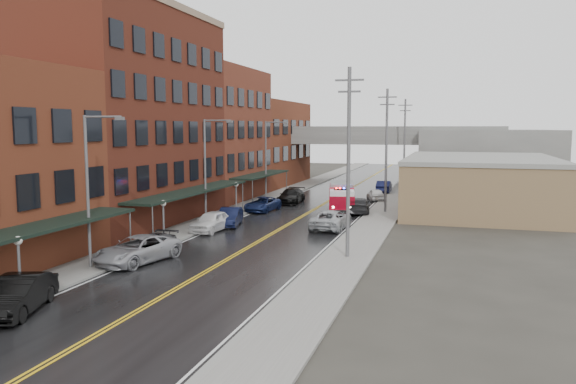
# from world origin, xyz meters

# --- Properties ---
(ground) EXTENTS (220.00, 220.00, 0.00)m
(ground) POSITION_xyz_m (0.00, 0.00, 0.00)
(ground) COLOR #2D2B26
(ground) RESTS_ON ground
(road) EXTENTS (11.00, 160.00, 0.02)m
(road) POSITION_xyz_m (0.00, 30.00, 0.01)
(road) COLOR black
(road) RESTS_ON ground
(sidewalk_left) EXTENTS (3.00, 160.00, 0.15)m
(sidewalk_left) POSITION_xyz_m (-7.30, 30.00, 0.07)
(sidewalk_left) COLOR slate
(sidewalk_left) RESTS_ON ground
(sidewalk_right) EXTENTS (3.00, 160.00, 0.15)m
(sidewalk_right) POSITION_xyz_m (7.30, 30.00, 0.07)
(sidewalk_right) COLOR slate
(sidewalk_right) RESTS_ON ground
(curb_left) EXTENTS (0.30, 160.00, 0.15)m
(curb_left) POSITION_xyz_m (-5.65, 30.00, 0.07)
(curb_left) COLOR gray
(curb_left) RESTS_ON ground
(curb_right) EXTENTS (0.30, 160.00, 0.15)m
(curb_right) POSITION_xyz_m (5.65, 30.00, 0.07)
(curb_right) COLOR gray
(curb_right) RESTS_ON ground
(brick_building_b) EXTENTS (9.00, 20.00, 18.00)m
(brick_building_b) POSITION_xyz_m (-13.30, 23.00, 9.00)
(brick_building_b) COLOR #522215
(brick_building_b) RESTS_ON ground
(brick_building_c) EXTENTS (9.00, 15.00, 15.00)m
(brick_building_c) POSITION_xyz_m (-13.30, 40.50, 7.50)
(brick_building_c) COLOR brown
(brick_building_c) RESTS_ON ground
(brick_building_far) EXTENTS (9.00, 20.00, 12.00)m
(brick_building_far) POSITION_xyz_m (-13.30, 58.00, 6.00)
(brick_building_far) COLOR brown
(brick_building_far) RESTS_ON ground
(tan_building) EXTENTS (14.00, 22.00, 5.00)m
(tan_building) POSITION_xyz_m (16.00, 40.00, 2.50)
(tan_building) COLOR olive
(tan_building) RESTS_ON ground
(right_far_block) EXTENTS (18.00, 30.00, 8.00)m
(right_far_block) POSITION_xyz_m (18.00, 70.00, 4.00)
(right_far_block) COLOR slate
(right_far_block) RESTS_ON ground
(awning_0) EXTENTS (2.60, 16.00, 3.09)m
(awning_0) POSITION_xyz_m (-7.49, 4.00, 2.99)
(awning_0) COLOR black
(awning_0) RESTS_ON ground
(awning_1) EXTENTS (2.60, 18.00, 3.09)m
(awning_1) POSITION_xyz_m (-7.49, 23.00, 2.99)
(awning_1) COLOR black
(awning_1) RESTS_ON ground
(awning_2) EXTENTS (2.60, 13.00, 3.09)m
(awning_2) POSITION_xyz_m (-7.49, 40.50, 2.99)
(awning_2) COLOR black
(awning_2) RESTS_ON ground
(globe_lamp_0) EXTENTS (0.44, 0.44, 3.12)m
(globe_lamp_0) POSITION_xyz_m (-6.40, 2.00, 2.31)
(globe_lamp_0) COLOR #59595B
(globe_lamp_0) RESTS_ON ground
(globe_lamp_1) EXTENTS (0.44, 0.44, 3.12)m
(globe_lamp_1) POSITION_xyz_m (-6.40, 16.00, 2.31)
(globe_lamp_1) COLOR #59595B
(globe_lamp_1) RESTS_ON ground
(globe_lamp_2) EXTENTS (0.44, 0.44, 3.12)m
(globe_lamp_2) POSITION_xyz_m (-6.40, 30.00, 2.31)
(globe_lamp_2) COLOR #59595B
(globe_lamp_2) RESTS_ON ground
(street_lamp_0) EXTENTS (2.64, 0.22, 9.00)m
(street_lamp_0) POSITION_xyz_m (-6.55, 8.00, 5.19)
(street_lamp_0) COLOR #59595B
(street_lamp_0) RESTS_ON ground
(street_lamp_1) EXTENTS (2.64, 0.22, 9.00)m
(street_lamp_1) POSITION_xyz_m (-6.55, 24.00, 5.19)
(street_lamp_1) COLOR #59595B
(street_lamp_1) RESTS_ON ground
(street_lamp_2) EXTENTS (2.64, 0.22, 9.00)m
(street_lamp_2) POSITION_xyz_m (-6.55, 40.00, 5.19)
(street_lamp_2) COLOR #59595B
(street_lamp_2) RESTS_ON ground
(utility_pole_0) EXTENTS (1.80, 0.24, 12.00)m
(utility_pole_0) POSITION_xyz_m (7.20, 15.00, 6.31)
(utility_pole_0) COLOR #59595B
(utility_pole_0) RESTS_ON ground
(utility_pole_1) EXTENTS (1.80, 0.24, 12.00)m
(utility_pole_1) POSITION_xyz_m (7.20, 35.00, 6.31)
(utility_pole_1) COLOR #59595B
(utility_pole_1) RESTS_ON ground
(utility_pole_2) EXTENTS (1.80, 0.24, 12.00)m
(utility_pole_2) POSITION_xyz_m (7.20, 55.00, 6.31)
(utility_pole_2) COLOR #59595B
(utility_pole_2) RESTS_ON ground
(overpass) EXTENTS (40.00, 10.00, 7.50)m
(overpass) POSITION_xyz_m (0.00, 62.00, 5.99)
(overpass) COLOR slate
(overpass) RESTS_ON ground
(fire_truck) EXTENTS (4.24, 7.92, 2.77)m
(fire_truck) POSITION_xyz_m (2.83, 35.13, 1.50)
(fire_truck) COLOR maroon
(fire_truck) RESTS_ON ground
(parked_car_left_1) EXTENTS (3.25, 5.36, 1.67)m
(parked_car_left_1) POSITION_xyz_m (-5.00, 0.30, 0.83)
(parked_car_left_1) COLOR black
(parked_car_left_1) RESTS_ON ground
(parked_car_left_2) EXTENTS (3.88, 6.31, 1.63)m
(parked_car_left_2) POSITION_xyz_m (-5.00, 10.20, 0.82)
(parked_car_left_2) COLOR #9C9DA3
(parked_car_left_2) RESTS_ON ground
(parked_car_left_3) EXTENTS (2.24, 4.90, 1.39)m
(parked_car_left_3) POSITION_xyz_m (-5.00, 11.95, 0.69)
(parked_car_left_3) COLOR #27272A
(parked_car_left_3) RESTS_ON ground
(parked_car_left_4) EXTENTS (2.33, 4.94, 1.63)m
(parked_car_left_4) POSITION_xyz_m (-5.00, 21.20, 0.82)
(parked_car_left_4) COLOR white
(parked_car_left_4) RESTS_ON ground
(parked_car_left_5) EXTENTS (2.63, 4.93, 1.54)m
(parked_car_left_5) POSITION_xyz_m (-4.58, 24.01, 0.77)
(parked_car_left_5) COLOR black
(parked_car_left_5) RESTS_ON ground
(parked_car_left_6) EXTENTS (2.74, 5.25, 1.41)m
(parked_car_left_6) POSITION_xyz_m (-4.69, 32.75, 0.71)
(parked_car_left_6) COLOR #14214D
(parked_car_left_6) RESTS_ON ground
(parked_car_left_7) EXTENTS (2.40, 5.58, 1.60)m
(parked_car_left_7) POSITION_xyz_m (-3.60, 39.20, 0.80)
(parked_car_left_7) COLOR black
(parked_car_left_7) RESTS_ON ground
(parked_car_right_0) EXTENTS (2.74, 5.72, 1.57)m
(parked_car_right_0) POSITION_xyz_m (3.95, 25.02, 0.79)
(parked_car_right_0) COLOR #A9ADB1
(parked_car_right_0) RESTS_ON ground
(parked_car_right_1) EXTENTS (2.89, 5.57, 1.54)m
(parked_car_right_1) POSITION_xyz_m (4.72, 34.12, 0.77)
(parked_car_right_1) COLOR black
(parked_car_right_1) RESTS_ON ground
(parked_car_right_2) EXTENTS (2.77, 4.35, 1.38)m
(parked_car_right_2) POSITION_xyz_m (5.00, 44.24, 0.69)
(parked_car_right_2) COLOR silver
(parked_car_right_2) RESTS_ON ground
(parked_car_right_3) EXTENTS (1.83, 4.87, 1.59)m
(parked_car_right_3) POSITION_xyz_m (5.00, 52.20, 0.79)
(parked_car_right_3) COLOR #0E1133
(parked_car_right_3) RESTS_ON ground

